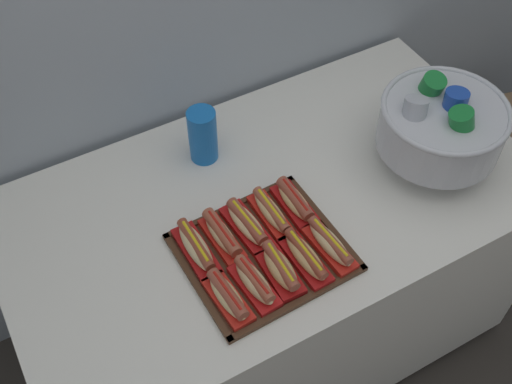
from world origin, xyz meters
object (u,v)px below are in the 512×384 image
Objects in this scene: buffet_table at (269,270)px; hot_dog_7 at (247,224)px; punch_bowl at (441,125)px; hot_dog_3 at (305,257)px; hot_dog_5 at (196,248)px; hot_dog_8 at (271,213)px; hot_dog_9 at (295,201)px; hot_dog_6 at (222,235)px; serving_tray at (263,253)px; hot_dog_0 at (228,297)px; cup_stack at (203,135)px; hot_dog_1 at (254,282)px; hot_dog_2 at (280,269)px; hot_dog_4 at (330,244)px.

buffet_table is 0.43m from hot_dog_7.
hot_dog_3 is at bearing -165.74° from punch_bowl.
hot_dog_5 is at bearing 145.46° from hot_dog_3.
hot_dog_9 reaches higher than hot_dog_8.
buffet_table is 9.20× the size of hot_dog_9.
hot_dog_6 reaches higher than hot_dog_7.
punch_bowl reaches higher than serving_tray.
buffet_table is 0.54m from hot_dog_0.
cup_stack reaches higher than hot_dog_6.
serving_tray is at bearing 49.44° from hot_dog_1.
hot_dog_1 is 0.28m from hot_dog_9.
hot_dog_6 is 0.48× the size of punch_bowl.
hot_dog_2 reaches higher than hot_dog_1.
hot_dog_5 reaches higher than hot_dog_0.
hot_dog_1 is 0.93× the size of hot_dog_3.
hot_dog_9 is (0.15, 0.09, 0.03)m from serving_tray.
hot_dog_8 is at bearing 1.71° from hot_dog_6.
hot_dog_0 is (-0.26, -0.24, 0.40)m from buffet_table.
hot_dog_9 reaches higher than serving_tray.
hot_dog_9 is at bearing 1.71° from hot_dog_5.
hot_dog_2 is 0.90× the size of hot_dog_8.
hot_dog_4 reaches higher than hot_dog_7.
hot_dog_7 is 0.31m from cup_stack.
hot_dog_2 is at bearing 1.71° from hot_dog_0.
buffet_table is at bearing 53.43° from serving_tray.
punch_bowl is 2.05× the size of cup_stack.
hot_dog_6 is at bearing 133.99° from hot_dog_3.
hot_dog_2 is at bearing -92.10° from cup_stack.
hot_dog_7 is (-0.12, -0.07, 0.40)m from buffet_table.
hot_dog_4 is 0.96× the size of hot_dog_7.
hot_dog_2 is 0.47m from cup_stack.
hot_dog_2 is 0.15m from hot_dog_4.
punch_bowl is at bearing 14.26° from hot_dog_3.
hot_dog_0 is 0.92× the size of hot_dog_4.
cup_stack is (-0.09, 0.23, 0.46)m from buffet_table.
punch_bowl is at bearing -3.79° from hot_dog_8.
hot_dog_2 is 0.96× the size of hot_dog_9.
buffet_table is at bearing 42.57° from hot_dog_0.
serving_tray is at bearing -27.10° from hot_dog_5.
hot_dog_9 is at bearing -62.28° from buffet_table.
buffet_table is 0.71m from punch_bowl.
serving_tray is 2.51× the size of hot_dog_1.
hot_dog_1 reaches higher than hot_dog_6.
hot_dog_3 is 0.22m from hot_dog_6.
punch_bowl is at bearing 16.31° from hot_dog_4.
hot_dog_3 is 0.54m from punch_bowl.
hot_dog_2 is 0.91× the size of cup_stack.
hot_dog_4 is 0.17m from hot_dog_9.
hot_dog_2 is 0.22m from hot_dog_9.
hot_dog_4 is (0.22, 0.01, -0.00)m from hot_dog_1.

